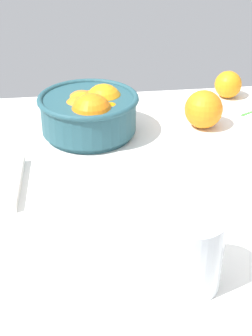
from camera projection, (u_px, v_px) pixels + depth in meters
The scene contains 6 objects.
ground_plane at pixel (119, 186), 90.00cm from camera, with size 117.99×83.19×3.00cm, color white.
fruit_bowl at pixel (91, 112), 102.21cm from camera, with size 21.29×21.29×11.09cm.
second_glass at pixel (190, 255), 64.10cm from camera, with size 8.69×8.69×10.89cm.
loose_orange_0 at pixel (204, 109), 105.97cm from camera, with size 8.40×8.40×8.40cm, color orange.
loose_orange_1 at pixel (228, 84), 121.09cm from camera, with size 6.73×6.73×6.73cm, color orange.
herb_sprig_0 at pixel (248, 113), 113.92cm from camera, with size 4.59×2.62×0.86cm.
Camera 1 is at (-8.46, -75.10, 47.49)cm, focal length 51.83 mm.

